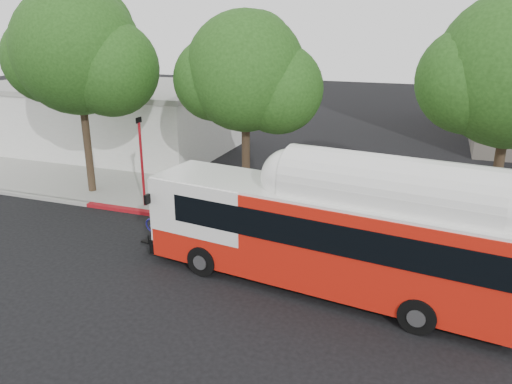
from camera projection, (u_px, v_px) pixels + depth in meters
The scene contains 9 objects.
ground at pixel (210, 271), 16.99m from camera, with size 120.00×120.00×0.00m, color black.
sidewalk at pixel (271, 207), 22.74m from camera, with size 60.00×5.00×0.15m, color gray.
curb_strip at pixel (250, 228), 20.43m from camera, with size 60.00×0.30×0.15m, color gray.
red_curb_segment at pixel (185, 218), 21.41m from camera, with size 10.00×0.32×0.16m, color maroon.
street_tree_left at pixel (87, 56), 22.59m from camera, with size 6.67×5.80×9.74m.
street_tree_mid at pixel (255, 77), 20.67m from camera, with size 5.75×5.00×8.62m.
low_commercial_bldg at pixel (108, 116), 33.31m from camera, with size 16.20×10.20×4.25m.
transit_bus at pixel (324, 238), 15.47m from camera, with size 12.53×4.05×3.65m.
signal_pole at pixel (142, 163), 22.10m from camera, with size 0.12×0.40×4.18m.
Camera 1 is at (6.71, -13.75, 8.02)m, focal length 35.00 mm.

